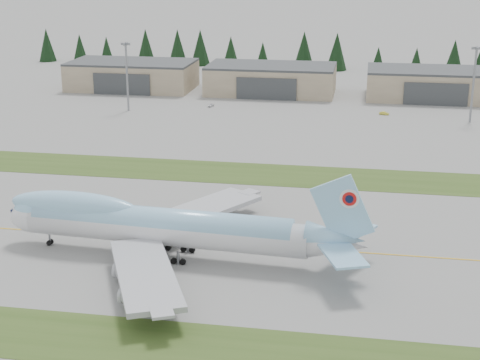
% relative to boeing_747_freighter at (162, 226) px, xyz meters
% --- Properties ---
extents(ground, '(7000.00, 7000.00, 0.00)m').
position_rel_boeing_747_freighter_xyz_m(ground, '(13.67, 7.72, -5.90)').
color(ground, slate).
rests_on(ground, ground).
extents(grass_strip_near, '(400.00, 14.00, 0.08)m').
position_rel_boeing_747_freighter_xyz_m(grass_strip_near, '(13.67, -30.28, -5.90)').
color(grass_strip_near, '#344C1B').
rests_on(grass_strip_near, ground).
extents(grass_strip_far, '(400.00, 18.00, 0.08)m').
position_rel_boeing_747_freighter_xyz_m(grass_strip_far, '(13.67, 52.72, -5.90)').
color(grass_strip_far, '#344C1B').
rests_on(grass_strip_far, ground).
extents(taxiway_line_main, '(400.00, 0.40, 0.02)m').
position_rel_boeing_747_freighter_xyz_m(taxiway_line_main, '(13.67, 7.72, -5.90)').
color(taxiway_line_main, gold).
rests_on(taxiway_line_main, ground).
extents(boeing_747_freighter, '(67.90, 58.58, 17.91)m').
position_rel_boeing_747_freighter_xyz_m(boeing_747_freighter, '(0.00, 0.00, 0.00)').
color(boeing_747_freighter, silver).
rests_on(boeing_747_freighter, ground).
extents(hangar_left, '(48.00, 26.60, 10.80)m').
position_rel_boeing_747_freighter_xyz_m(hangar_left, '(-56.33, 157.61, -0.52)').
color(hangar_left, gray).
rests_on(hangar_left, ground).
extents(hangar_center, '(48.00, 26.60, 10.80)m').
position_rel_boeing_747_freighter_xyz_m(hangar_center, '(-1.33, 157.61, -0.52)').
color(hangar_center, gray).
rests_on(hangar_center, ground).
extents(hangar_right, '(48.00, 26.60, 10.80)m').
position_rel_boeing_747_freighter_xyz_m(hangar_right, '(58.67, 157.61, -0.52)').
color(hangar_right, gray).
rests_on(hangar_right, ground).
extents(floodlight_masts, '(161.71, 6.00, 23.80)m').
position_rel_boeing_747_freighter_xyz_m(floodlight_masts, '(57.39, 119.44, 9.99)').
color(floodlight_masts, gray).
rests_on(floodlight_masts, ground).
extents(service_vehicle_a, '(1.89, 3.45, 1.11)m').
position_rel_boeing_747_freighter_xyz_m(service_vehicle_a, '(-18.68, 129.00, -5.90)').
color(service_vehicle_a, white).
rests_on(service_vehicle_a, ground).
extents(service_vehicle_b, '(3.39, 2.05, 1.05)m').
position_rel_boeing_747_freighter_xyz_m(service_vehicle_b, '(40.86, 126.23, -5.90)').
color(service_vehicle_b, gold).
rests_on(service_vehicle_b, ground).
extents(service_vehicle_c, '(2.36, 4.15, 1.13)m').
position_rel_boeing_747_freighter_xyz_m(service_vehicle_c, '(72.78, 147.72, -5.90)').
color(service_vehicle_c, '#99989C').
rests_on(service_vehicle_c, ground).
extents(conifer_belt, '(275.12, 14.84, 16.95)m').
position_rel_boeing_747_freighter_xyz_m(conifer_belt, '(-0.27, 219.33, 1.58)').
color(conifer_belt, black).
rests_on(conifer_belt, ground).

